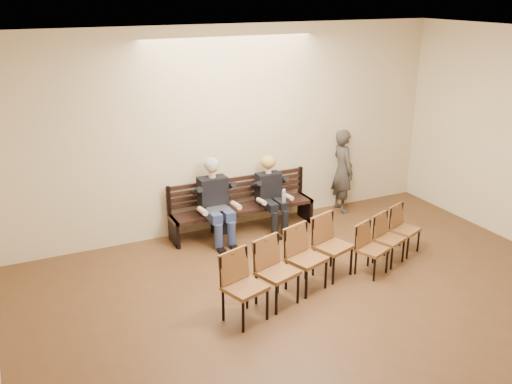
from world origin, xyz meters
TOP-DOWN VIEW (x-y plane):
  - room_walls at (0.00, 0.79)m, footprint 8.02×10.01m
  - bench at (0.07, 4.65)m, footprint 2.60×0.90m
  - seated_man at (-0.49, 4.53)m, footprint 0.59×0.82m
  - seated_woman at (0.55, 4.53)m, footprint 0.52×0.73m
  - laptop at (-0.49, 4.39)m, footprint 0.35×0.28m
  - water_bottle at (0.66, 4.24)m, footprint 0.08×0.08m
  - bag at (-0.28, 4.75)m, footprint 0.38×0.30m
  - passerby at (2.18, 4.75)m, footprint 0.49×0.70m
  - chair_row_front at (1.60, 2.55)m, footprint 1.46×0.92m
  - chair_row_back at (-0.25, 2.30)m, footprint 2.29×1.18m

SIDE VIEW (x-z plane):
  - bag at x=-0.28m, z-range 0.00..0.25m
  - bench at x=0.07m, z-range 0.00..0.45m
  - chair_row_front at x=1.60m, z-range 0.00..0.78m
  - chair_row_back at x=-0.25m, z-range 0.00..0.92m
  - laptop at x=-0.49m, z-range 0.45..0.69m
  - water_bottle at x=0.66m, z-range 0.45..0.69m
  - seated_woman at x=0.55m, z-range 0.00..1.22m
  - seated_man at x=-0.49m, z-range 0.00..1.43m
  - passerby at x=2.18m, z-range 0.00..1.82m
  - room_walls at x=0.00m, z-range 0.78..4.29m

